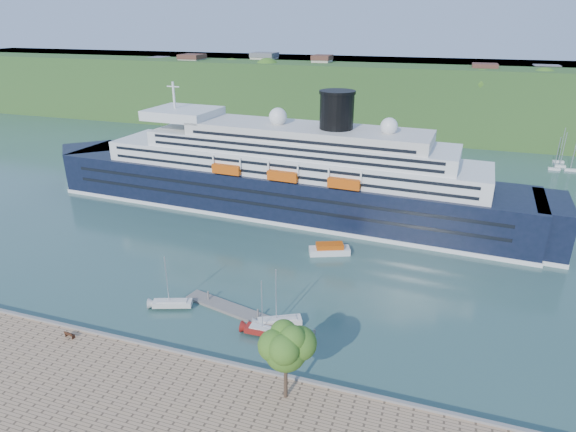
# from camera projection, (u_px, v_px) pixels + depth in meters

# --- Properties ---
(ground) EXTENTS (400.00, 400.00, 0.00)m
(ground) POSITION_uv_depth(u_px,v_px,m) (196.00, 362.00, 58.78)
(ground) COLOR #2B4C47
(ground) RESTS_ON ground
(far_hillside) EXTENTS (400.00, 50.00, 24.00)m
(far_hillside) POSITION_uv_depth(u_px,v_px,m) (379.00, 95.00, 181.35)
(far_hillside) COLOR #2B5120
(far_hillside) RESTS_ON ground
(quay_coping) EXTENTS (220.00, 0.50, 0.30)m
(quay_coping) POSITION_uv_depth(u_px,v_px,m) (194.00, 355.00, 58.16)
(quay_coping) COLOR slate
(quay_coping) RESTS_ON promenade
(cruise_ship) EXTENTS (117.58, 23.46, 26.23)m
(cruise_ship) POSITION_uv_depth(u_px,v_px,m) (278.00, 151.00, 100.25)
(cruise_ship) COLOR black
(cruise_ship) RESTS_ON ground
(park_bench) EXTENTS (1.54, 0.80, 0.94)m
(park_bench) POSITION_uv_depth(u_px,v_px,m) (70.00, 334.00, 61.45)
(park_bench) COLOR #432413
(park_bench) RESTS_ON promenade
(promenade_tree) EXTENTS (6.05, 6.05, 10.01)m
(promenade_tree) POSITION_uv_depth(u_px,v_px,m) (286.00, 359.00, 50.10)
(promenade_tree) COLOR #275817
(promenade_tree) RESTS_ON promenade
(floating_pontoon) EXTENTS (20.08, 6.99, 0.45)m
(floating_pontoon) POSITION_uv_depth(u_px,v_px,m) (245.00, 314.00, 67.78)
(floating_pontoon) COLOR gray
(floating_pontoon) RESTS_ON ground
(sailboat_white_near) EXTENTS (6.38, 3.65, 7.96)m
(sailboat_white_near) POSITION_uv_depth(u_px,v_px,m) (170.00, 284.00, 68.07)
(sailboat_white_near) COLOR silver
(sailboat_white_near) RESTS_ON ground
(sailboat_red) EXTENTS (6.17, 1.80, 7.93)m
(sailboat_red) POSITION_uv_depth(u_px,v_px,m) (265.00, 311.00, 61.96)
(sailboat_red) COLOR maroon
(sailboat_red) RESTS_ON ground
(sailboat_white_far) EXTENTS (6.66, 4.57, 8.45)m
(sailboat_white_far) POSITION_uv_depth(u_px,v_px,m) (280.00, 300.00, 63.79)
(sailboat_white_far) COLOR silver
(sailboat_white_far) RESTS_ON ground
(tender_launch) EXTENTS (7.65, 5.02, 2.00)m
(tender_launch) POSITION_uv_depth(u_px,v_px,m) (330.00, 249.00, 85.22)
(tender_launch) COLOR #CA4C0B
(tender_launch) RESTS_ON ground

